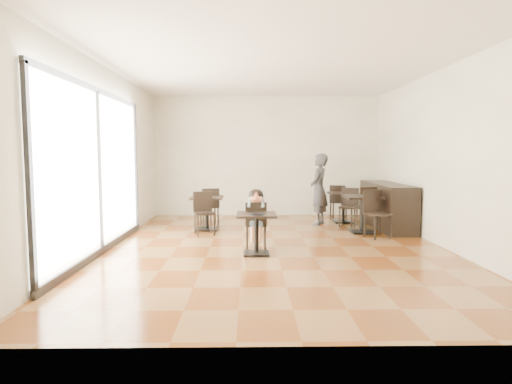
{
  "coord_description": "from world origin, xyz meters",
  "views": [
    {
      "loc": [
        -0.47,
        -7.58,
        1.68
      ],
      "look_at": [
        -0.35,
        -0.08,
        1.0
      ],
      "focal_mm": 30.0,
      "sensor_mm": 36.0,
      "label": 1
    }
  ],
  "objects_px": {
    "chair_mid_a": "(363,207)",
    "chair_back_b": "(349,207)",
    "adult_patron": "(319,189)",
    "chair_left_a": "(209,207)",
    "chair_left_b": "(204,213)",
    "child": "(256,219)",
    "chair_mid_b": "(378,214)",
    "child_chair": "(256,224)",
    "cafe_table_mid": "(362,214)",
    "cafe_table_left": "(207,213)",
    "chair_back_a": "(339,202)",
    "cafe_table_back": "(343,208)",
    "child_table": "(256,234)"
  },
  "relations": [
    {
      "from": "chair_mid_a",
      "to": "chair_back_b",
      "type": "distance_m",
      "value": 0.37
    },
    {
      "from": "adult_patron",
      "to": "chair_left_a",
      "type": "relative_size",
      "value": 1.89
    },
    {
      "from": "chair_left_b",
      "to": "chair_back_b",
      "type": "xyz_separation_m",
      "value": [
        3.22,
        0.96,
        -0.0
      ]
    },
    {
      "from": "child",
      "to": "chair_mid_a",
      "type": "distance_m",
      "value": 3.11
    },
    {
      "from": "chair_mid_b",
      "to": "chair_left_a",
      "type": "bearing_deg",
      "value": 138.15
    },
    {
      "from": "child_chair",
      "to": "cafe_table_mid",
      "type": "xyz_separation_m",
      "value": [
        2.28,
        1.38,
        -0.02
      ]
    },
    {
      "from": "cafe_table_left",
      "to": "chair_back_a",
      "type": "bearing_deg",
      "value": 25.2
    },
    {
      "from": "chair_mid_b",
      "to": "child",
      "type": "bearing_deg",
      "value": -179.93
    },
    {
      "from": "chair_left_b",
      "to": "chair_back_b",
      "type": "height_order",
      "value": "chair_left_b"
    },
    {
      "from": "cafe_table_left",
      "to": "chair_mid_b",
      "type": "bearing_deg",
      "value": -15.14
    },
    {
      "from": "cafe_table_left",
      "to": "chair_left_a",
      "type": "bearing_deg",
      "value": 90.0
    },
    {
      "from": "cafe_table_back",
      "to": "chair_mid_a",
      "type": "relative_size",
      "value": 0.77
    },
    {
      "from": "child_table",
      "to": "chair_back_a",
      "type": "height_order",
      "value": "chair_back_a"
    },
    {
      "from": "cafe_table_mid",
      "to": "chair_back_a",
      "type": "height_order",
      "value": "chair_back_a"
    },
    {
      "from": "chair_mid_a",
      "to": "chair_left_b",
      "type": "bearing_deg",
      "value": -7.2
    },
    {
      "from": "chair_back_a",
      "to": "cafe_table_mid",
      "type": "bearing_deg",
      "value": 115.87
    },
    {
      "from": "cafe_table_mid",
      "to": "cafe_table_left",
      "type": "distance_m",
      "value": 3.35
    },
    {
      "from": "cafe_table_mid",
      "to": "chair_mid_a",
      "type": "bearing_deg",
      "value": 73.88
    },
    {
      "from": "cafe_table_back",
      "to": "child",
      "type": "bearing_deg",
      "value": -128.43
    },
    {
      "from": "chair_left_a",
      "to": "chair_back_b",
      "type": "relative_size",
      "value": 1.01
    },
    {
      "from": "cafe_table_back",
      "to": "cafe_table_left",
      "type": "bearing_deg",
      "value": -163.32
    },
    {
      "from": "cafe_table_left",
      "to": "chair_left_a",
      "type": "relative_size",
      "value": 0.83
    },
    {
      "from": "chair_mid_a",
      "to": "chair_back_a",
      "type": "distance_m",
      "value": 1.38
    },
    {
      "from": "cafe_table_left",
      "to": "chair_back_a",
      "type": "relative_size",
      "value": 0.84
    },
    {
      "from": "chair_left_a",
      "to": "chair_mid_b",
      "type": "bearing_deg",
      "value": 139.96
    },
    {
      "from": "cafe_table_back",
      "to": "chair_mid_b",
      "type": "height_order",
      "value": "chair_mid_b"
    },
    {
      "from": "adult_patron",
      "to": "chair_left_b",
      "type": "height_order",
      "value": "adult_patron"
    },
    {
      "from": "adult_patron",
      "to": "cafe_table_back",
      "type": "bearing_deg",
      "value": 137.38
    },
    {
      "from": "child",
      "to": "chair_back_b",
      "type": "height_order",
      "value": "child"
    },
    {
      "from": "child",
      "to": "cafe_table_back",
      "type": "height_order",
      "value": "child"
    },
    {
      "from": "child_table",
      "to": "child",
      "type": "distance_m",
      "value": 0.58
    },
    {
      "from": "cafe_table_left",
      "to": "child_table",
      "type": "bearing_deg",
      "value": -65.66
    },
    {
      "from": "child_table",
      "to": "adult_patron",
      "type": "height_order",
      "value": "adult_patron"
    },
    {
      "from": "cafe_table_mid",
      "to": "chair_back_a",
      "type": "bearing_deg",
      "value": 93.27
    },
    {
      "from": "child",
      "to": "chair_mid_b",
      "type": "distance_m",
      "value": 2.57
    },
    {
      "from": "child_table",
      "to": "chair_left_b",
      "type": "bearing_deg",
      "value": 120.66
    },
    {
      "from": "cafe_table_left",
      "to": "cafe_table_back",
      "type": "relative_size",
      "value": 1.01
    },
    {
      "from": "child_chair",
      "to": "chair_mid_b",
      "type": "bearing_deg",
      "value": -161.27
    },
    {
      "from": "child_chair",
      "to": "chair_back_a",
      "type": "relative_size",
      "value": 0.94
    },
    {
      "from": "cafe_table_left",
      "to": "chair_mid_a",
      "type": "xyz_separation_m",
      "value": [
        3.49,
        0.16,
        0.1
      ]
    },
    {
      "from": "adult_patron",
      "to": "chair_left_a",
      "type": "xyz_separation_m",
      "value": [
        -2.57,
        -0.11,
        -0.39
      ]
    },
    {
      "from": "child_table",
      "to": "chair_mid_b",
      "type": "relative_size",
      "value": 0.73
    },
    {
      "from": "cafe_table_mid",
      "to": "chair_left_b",
      "type": "xyz_separation_m",
      "value": [
        -3.33,
        -0.16,
        0.05
      ]
    },
    {
      "from": "child",
      "to": "chair_left_b",
      "type": "distance_m",
      "value": 1.61
    },
    {
      "from": "cafe_table_mid",
      "to": "chair_mid_a",
      "type": "relative_size",
      "value": 0.83
    },
    {
      "from": "cafe_table_mid",
      "to": "chair_left_b",
      "type": "bearing_deg",
      "value": -177.3
    },
    {
      "from": "chair_left_b",
      "to": "chair_back_a",
      "type": "relative_size",
      "value": 1.01
    },
    {
      "from": "cafe_table_mid",
      "to": "chair_mid_a",
      "type": "distance_m",
      "value": 0.58
    },
    {
      "from": "cafe_table_left",
      "to": "chair_left_b",
      "type": "relative_size",
      "value": 0.83
    },
    {
      "from": "cafe_table_left",
      "to": "chair_mid_b",
      "type": "distance_m",
      "value": 3.61
    }
  ]
}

